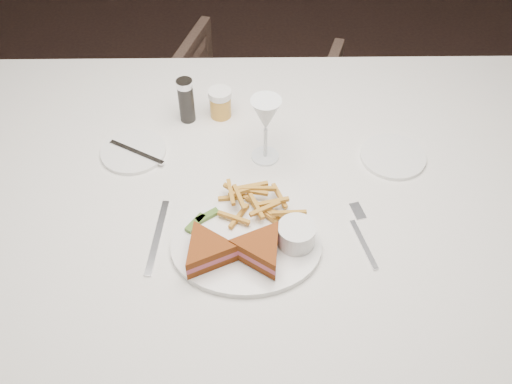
{
  "coord_description": "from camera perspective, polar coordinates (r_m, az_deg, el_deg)",
  "views": [
    {
      "loc": [
        -0.24,
        -1.17,
        1.72
      ],
      "look_at": [
        -0.14,
        -0.33,
        0.8
      ],
      "focal_mm": 40.0,
      "sensor_mm": 36.0,
      "label": 1
    }
  ],
  "objects": [
    {
      "name": "table",
      "position": [
        1.62,
        -0.23,
        -8.91
      ],
      "size": [
        1.73,
        1.25,
        0.75
      ],
      "primitive_type": "cube",
      "rotation": [
        0.0,
        0.0,
        -0.11
      ],
      "color": "silver",
      "rests_on": "ground"
    },
    {
      "name": "chair_far",
      "position": [
        2.22,
        -0.63,
        7.54
      ],
      "size": [
        0.76,
        0.74,
        0.6
      ],
      "primitive_type": "imported",
      "rotation": [
        0.0,
        0.0,
        2.72
      ],
      "color": "#46342B",
      "rests_on": "ground"
    },
    {
      "name": "table_setting",
      "position": [
        1.26,
        -0.66,
        -0.76
      ],
      "size": [
        0.79,
        0.66,
        0.18
      ],
      "color": "white",
      "rests_on": "table"
    },
    {
      "name": "ground",
      "position": [
        2.1,
        2.56,
        -7.84
      ],
      "size": [
        5.0,
        5.0,
        0.0
      ],
      "primitive_type": "plane",
      "color": "black",
      "rests_on": "ground"
    }
  ]
}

